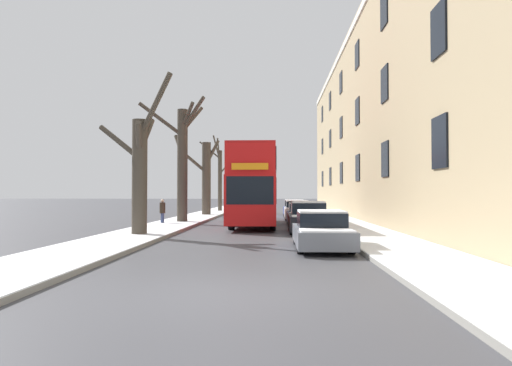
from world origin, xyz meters
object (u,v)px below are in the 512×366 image
Objects in this scene: parked_car_1 at (308,218)px; parked_car_3 at (297,211)px; bare_tree_left_2 at (206,177)px; parked_car_2 at (302,215)px; bare_tree_left_1 at (182,159)px; parked_car_4 at (294,209)px; parked_car_0 at (321,231)px; bare_tree_left_0 at (140,168)px; double_decker_bus at (255,183)px; bare_tree_left_3 at (219,176)px; pedestrian_left_sidewalk at (162,211)px.

parked_car_3 is (-0.00, 10.97, -0.04)m from parked_car_1.
parked_car_2 is at bearing -54.61° from bare_tree_left_2.
bare_tree_left_1 is 12.97m from parked_car_4.
bare_tree_left_2 is 1.42× the size of parked_car_0.
bare_tree_left_0 reaches higher than double_decker_bus.
bare_tree_left_1 reaches higher than parked_car_4.
bare_tree_left_3 reaches higher than bare_tree_left_2.
parked_car_3 is at bearing 32.96° from bare_tree_left_1.
bare_tree_left_1 reaches higher than bare_tree_left_0.
bare_tree_left_0 is at bearing -90.36° from bare_tree_left_3.
double_decker_bus is 11.80m from parked_car_0.
double_decker_bus is at bearing 120.33° from parked_car_1.
pedestrian_left_sidewalk is at bearing 126.76° from parked_car_0.
double_decker_bus is 2.41× the size of parked_car_0.
parked_car_0 is (2.80, -11.30, -1.91)m from double_decker_bus.
bare_tree_left_0 reaches higher than pedestrian_left_sidewalk.
pedestrian_left_sidewalk is (-0.84, 7.38, -2.17)m from bare_tree_left_0.
parked_car_3 is 1.14× the size of parked_car_4.
pedestrian_left_sidewalk is (-1.01, -19.55, -2.90)m from bare_tree_left_3.
parked_car_1 is 10.97m from parked_car_3.
bare_tree_left_1 is 3.64m from pedestrian_left_sidewalk.
bare_tree_left_0 is 15.78m from parked_car_3.
bare_tree_left_3 is at bearing 103.13° from double_decker_bus.
bare_tree_left_3 is at bearing 103.43° from parked_car_0.
parked_car_4 is 14.21m from pedestrian_left_sidewalk.
bare_tree_left_3 is at bearing 89.53° from bare_tree_left_2.
bare_tree_left_3 is at bearing 148.74° from pedestrian_left_sidewalk.
double_decker_bus reaches higher than parked_car_3.
bare_tree_left_1 is at bearing 173.88° from parked_car_2.
parked_car_4 is (7.34, -8.06, -3.11)m from bare_tree_left_3.
pedestrian_left_sidewalk is at bearing 150.79° from parked_car_1.
bare_tree_left_1 reaches higher than parked_car_2.
pedestrian_left_sidewalk reaches higher than parked_car_4.
parked_car_0 is at bearing -59.40° from bare_tree_left_1.
double_decker_bus is 2.58× the size of parked_car_1.
bare_tree_left_0 is at bearing -90.31° from bare_tree_left_2.
parked_car_3 is at bearing 61.24° from bare_tree_left_0.
bare_tree_left_1 is at bearing 89.76° from bare_tree_left_0.
parked_car_2 is at bearing -90.00° from parked_car_3.
parked_car_4 is at bearing 68.31° from bare_tree_left_0.
parked_car_2 is (-0.00, 5.32, -0.07)m from parked_car_1.
parked_car_0 is 0.99× the size of parked_car_3.
bare_tree_left_0 reaches higher than parked_car_0.
parked_car_2 is at bearing 46.94° from bare_tree_left_0.
double_decker_bus is at bearing 62.98° from pedestrian_left_sidewalk.
bare_tree_left_2 is 23.61m from parked_car_0.
bare_tree_left_0 is at bearing -118.76° from parked_car_3.
bare_tree_left_1 is 1.01× the size of bare_tree_left_3.
bare_tree_left_2 is at bearing 108.41° from parked_car_0.
bare_tree_left_2 reaches higher than parked_car_2.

